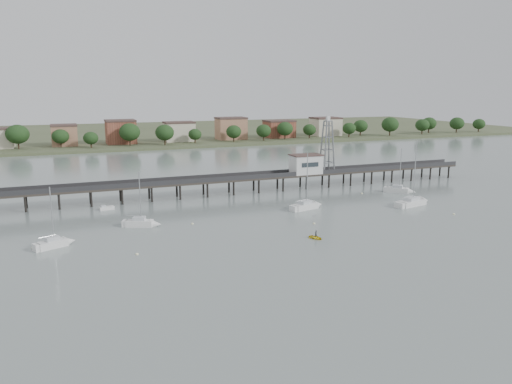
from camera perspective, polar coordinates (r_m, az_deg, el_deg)
ground_plane at (r=75.72m, az=9.48°, el=-9.23°), size 500.00×500.00×0.00m
pier at (r=128.00m, az=-4.33°, el=1.33°), size 150.00×5.00×5.50m
pier_building at (r=136.86m, az=5.72°, el=3.21°), size 8.40×5.40×5.30m
lattice_tower at (r=139.35m, az=8.14°, el=5.14°), size 3.20×3.20×15.50m
sailboat_e at (r=136.19m, az=16.33°, el=0.17°), size 6.72×6.83×12.34m
sailboat_a at (r=93.39m, az=-21.73°, el=-5.43°), size 6.84×4.52×11.12m
sailboat_d at (r=123.53m, az=17.85°, el=-1.09°), size 10.35×5.20×16.26m
sailboat_b at (r=101.53m, az=-12.63°, el=-3.52°), size 7.24×4.50×11.66m
sailboat_c at (r=114.54m, az=6.12°, el=-1.56°), size 8.67×4.59×13.74m
white_tender at (r=117.54m, az=-16.74°, el=-1.78°), size 3.41×1.84×1.26m
yellow_dinghy at (r=92.18m, az=6.84°, el=-5.30°), size 2.14×1.30×2.89m
dinghy_occupant at (r=92.18m, az=6.84°, el=-5.30°), size 0.96×1.37×0.31m
mooring_buoys at (r=101.55m, az=1.09°, el=-3.56°), size 84.98×28.43×0.39m
far_shore at (r=303.34m, az=-14.42°, el=6.50°), size 500.00×170.00×10.40m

